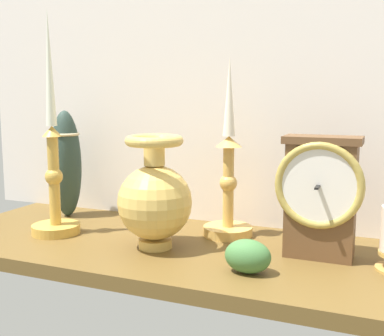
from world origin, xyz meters
The scene contains 8 objects.
ground_plane centered at (0.00, 0.00, -1.20)cm, with size 100.00×36.00×2.40cm, color brown.
back_wall centered at (0.00, 18.50, 32.50)cm, with size 120.00×2.00×65.00cm, color silver.
mantel_clock centered at (21.13, 2.35, 10.57)cm, with size 13.95×9.10×19.99cm.
candlestick_tall_left centered at (-27.81, -2.75, 12.22)cm, with size 9.20×9.20×42.26cm.
candlestick_tall_center centered at (3.37, 8.72, 10.45)cm, with size 9.38×9.38×33.62cm.
brass_vase_bulbous centered at (-5.97, -3.34, 8.91)cm, with size 13.00×13.00×19.72cm.
tall_ceramic_vase centered at (-34.35, 9.66, 11.81)cm, with size 6.58×6.58×23.32cm.
ivy_sprig centered at (12.39, -8.91, 2.57)cm, with size 7.09×4.96×5.14cm.
Camera 1 is at (31.53, -76.26, 26.17)cm, focal length 45.18 mm.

